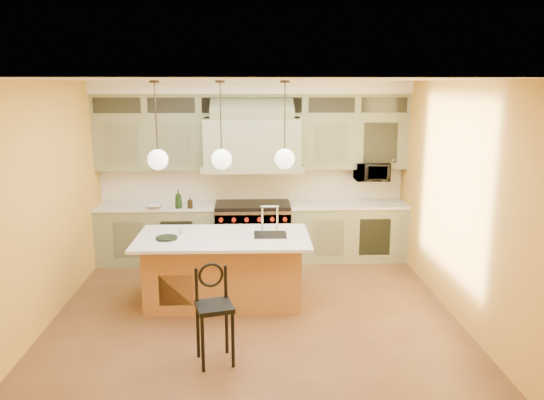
{
  "coord_description": "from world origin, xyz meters",
  "views": [
    {
      "loc": [
        -0.05,
        -6.22,
        2.86
      ],
      "look_at": [
        0.25,
        0.7,
        1.33
      ],
      "focal_mm": 35.0,
      "sensor_mm": 36.0,
      "label": 1
    }
  ],
  "objects_px": {
    "range": "(253,231)",
    "counter_stool": "(214,309)",
    "microwave": "(372,171)",
    "kitchen_island": "(224,268)"
  },
  "relations": [
    {
      "from": "kitchen_island",
      "to": "counter_stool",
      "type": "bearing_deg",
      "value": -90.52
    },
    {
      "from": "kitchen_island",
      "to": "microwave",
      "type": "xyz_separation_m",
      "value": [
        2.34,
        1.8,
        0.98
      ]
    },
    {
      "from": "range",
      "to": "counter_stool",
      "type": "distance_m",
      "value": 3.28
    },
    {
      "from": "kitchen_island",
      "to": "microwave",
      "type": "distance_m",
      "value": 3.11
    },
    {
      "from": "range",
      "to": "counter_stool",
      "type": "relative_size",
      "value": 1.15
    },
    {
      "from": "range",
      "to": "counter_stool",
      "type": "height_order",
      "value": "counter_stool"
    },
    {
      "from": "microwave",
      "to": "counter_stool",
      "type": "bearing_deg",
      "value": -125.34
    },
    {
      "from": "range",
      "to": "kitchen_island",
      "type": "relative_size",
      "value": 0.53
    },
    {
      "from": "range",
      "to": "microwave",
      "type": "bearing_deg",
      "value": 3.12
    },
    {
      "from": "kitchen_island",
      "to": "counter_stool",
      "type": "distance_m",
      "value": 1.56
    }
  ]
}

